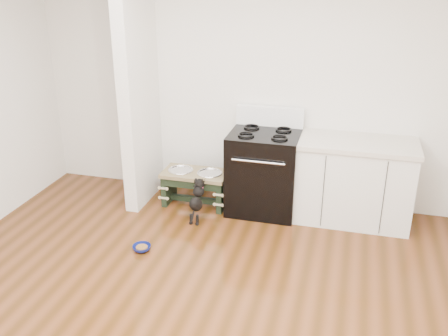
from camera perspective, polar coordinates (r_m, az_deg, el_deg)
ground at (r=4.09m, az=-5.26°, el=-17.76°), size 5.00×5.00×0.00m
room_shell at (r=3.29m, az=-6.26°, el=4.29°), size 5.00×5.00×5.00m
partition_wall at (r=5.67m, az=-9.72°, el=9.10°), size 0.15×0.80×2.70m
oven_range at (r=5.58m, az=4.58°, el=-0.30°), size 0.76×0.69×1.14m
cabinet_run at (r=5.53m, az=14.63°, el=-1.49°), size 1.24×0.64×0.91m
dog_feeder at (r=5.75m, az=-3.32°, el=-1.56°), size 0.75×0.40×0.43m
puppy at (r=5.44m, az=-3.11°, el=-3.56°), size 0.13×0.38×0.46m
floor_bowl at (r=5.04m, az=-9.38°, el=-9.01°), size 0.22×0.22×0.06m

